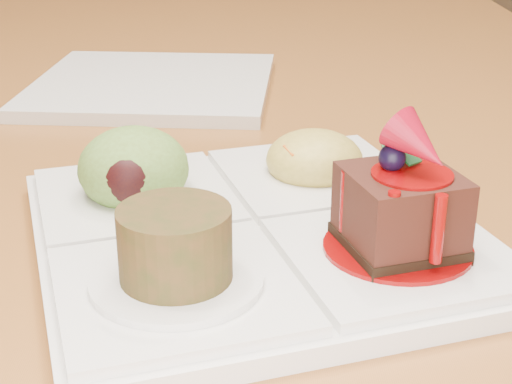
{
  "coord_description": "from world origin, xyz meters",
  "views": [
    {
      "loc": [
        0.11,
        -0.92,
        0.96
      ],
      "look_at": [
        0.11,
        -0.5,
        0.79
      ],
      "focal_mm": 55.0,
      "sensor_mm": 36.0,
      "label": 1
    }
  ],
  "objects": [
    {
      "name": "dining_table",
      "position": [
        0.0,
        0.0,
        0.68
      ],
      "size": [
        1.0,
        1.8,
        0.75
      ],
      "color": "brown",
      "rests_on": "ground"
    },
    {
      "name": "sampler_plate",
      "position": [
        0.11,
        -0.5,
        0.77
      ],
      "size": [
        0.32,
        0.32,
        0.1
      ],
      "rotation": [
        0.0,
        0.0,
        0.3
      ],
      "color": "silver",
      "rests_on": "dining_table"
    },
    {
      "name": "second_plate",
      "position": [
        0.01,
        -0.16,
        0.76
      ],
      "size": [
        0.25,
        0.25,
        0.01
      ],
      "primitive_type": "cube",
      "rotation": [
        0.0,
        0.0,
        -0.08
      ],
      "color": "silver",
      "rests_on": "dining_table"
    }
  ]
}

